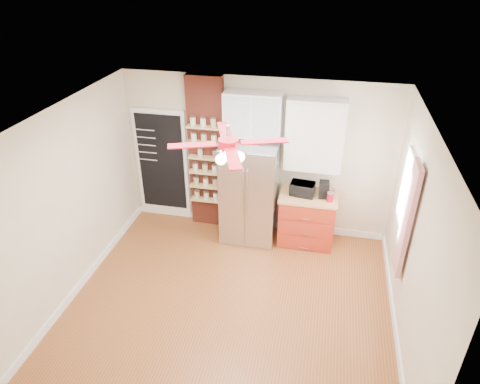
% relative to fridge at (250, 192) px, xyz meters
% --- Properties ---
extents(floor, '(4.50, 4.50, 0.00)m').
position_rel_fridge_xyz_m(floor, '(0.05, -1.63, -0.88)').
color(floor, brown).
rests_on(floor, ground).
extents(ceiling, '(4.50, 4.50, 0.00)m').
position_rel_fridge_xyz_m(ceiling, '(0.05, -1.63, 1.83)').
color(ceiling, white).
rests_on(ceiling, wall_back).
extents(wall_back, '(4.50, 0.02, 2.70)m').
position_rel_fridge_xyz_m(wall_back, '(0.05, 0.37, 0.48)').
color(wall_back, beige).
rests_on(wall_back, floor).
extents(wall_front, '(4.50, 0.02, 2.70)m').
position_rel_fridge_xyz_m(wall_front, '(0.05, -3.63, 0.48)').
color(wall_front, beige).
rests_on(wall_front, floor).
extents(wall_left, '(0.02, 4.00, 2.70)m').
position_rel_fridge_xyz_m(wall_left, '(-2.20, -1.63, 0.48)').
color(wall_left, beige).
rests_on(wall_left, floor).
extents(wall_right, '(0.02, 4.00, 2.70)m').
position_rel_fridge_xyz_m(wall_right, '(2.30, -1.63, 0.48)').
color(wall_right, beige).
rests_on(wall_right, floor).
extents(chalkboard, '(0.95, 0.05, 1.95)m').
position_rel_fridge_xyz_m(chalkboard, '(-1.65, 0.33, 0.23)').
color(chalkboard, white).
rests_on(chalkboard, wall_back).
extents(brick_pillar, '(0.60, 0.16, 2.70)m').
position_rel_fridge_xyz_m(brick_pillar, '(-0.80, 0.29, 0.48)').
color(brick_pillar, maroon).
rests_on(brick_pillar, floor).
extents(fridge, '(0.90, 0.70, 1.75)m').
position_rel_fridge_xyz_m(fridge, '(0.00, 0.00, 0.00)').
color(fridge, '#BCBCC1').
rests_on(fridge, floor).
extents(upper_glass_cabinet, '(0.90, 0.35, 0.70)m').
position_rel_fridge_xyz_m(upper_glass_cabinet, '(0.00, 0.20, 1.27)').
color(upper_glass_cabinet, white).
rests_on(upper_glass_cabinet, wall_back).
extents(red_cabinet, '(0.94, 0.64, 0.90)m').
position_rel_fridge_xyz_m(red_cabinet, '(0.97, 0.05, -0.42)').
color(red_cabinet, '#AB2C18').
rests_on(red_cabinet, floor).
extents(upper_shelf_unit, '(0.90, 0.30, 1.15)m').
position_rel_fridge_xyz_m(upper_shelf_unit, '(0.97, 0.22, 1.00)').
color(upper_shelf_unit, white).
rests_on(upper_shelf_unit, wall_back).
extents(window, '(0.04, 0.75, 1.05)m').
position_rel_fridge_xyz_m(window, '(2.28, -0.73, 0.68)').
color(window, white).
rests_on(window, wall_right).
extents(curtain, '(0.06, 0.40, 1.55)m').
position_rel_fridge_xyz_m(curtain, '(2.23, -1.28, 0.57)').
color(curtain, red).
rests_on(curtain, wall_right).
extents(ceiling_fan, '(1.40, 1.40, 0.44)m').
position_rel_fridge_xyz_m(ceiling_fan, '(0.05, -1.63, 1.55)').
color(ceiling_fan, silver).
rests_on(ceiling_fan, ceiling).
extents(toaster_oven, '(0.42, 0.30, 0.22)m').
position_rel_fridge_xyz_m(toaster_oven, '(0.86, 0.05, 0.13)').
color(toaster_oven, black).
rests_on(toaster_oven, red_cabinet).
extents(coffee_maker, '(0.17, 0.20, 0.27)m').
position_rel_fridge_xyz_m(coffee_maker, '(1.20, 0.06, 0.16)').
color(coffee_maker, black).
rests_on(coffee_maker, red_cabinet).
extents(canister_left, '(0.11, 0.11, 0.15)m').
position_rel_fridge_xyz_m(canister_left, '(1.31, -0.07, 0.10)').
color(canister_left, '#B40A2A').
rests_on(canister_left, red_cabinet).
extents(canister_right, '(0.13, 0.13, 0.13)m').
position_rel_fridge_xyz_m(canister_right, '(1.31, 0.11, 0.09)').
color(canister_right, '#A20C09').
rests_on(canister_right, red_cabinet).
extents(pantry_jar_oats, '(0.09, 0.09, 0.13)m').
position_rel_fridge_xyz_m(pantry_jar_oats, '(-0.87, 0.14, 0.56)').
color(pantry_jar_oats, beige).
rests_on(pantry_jar_oats, brick_pillar).
extents(pantry_jar_beans, '(0.10, 0.10, 0.12)m').
position_rel_fridge_xyz_m(pantry_jar_beans, '(-0.62, 0.16, 0.56)').
color(pantry_jar_beans, '#8E6848').
rests_on(pantry_jar_beans, brick_pillar).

